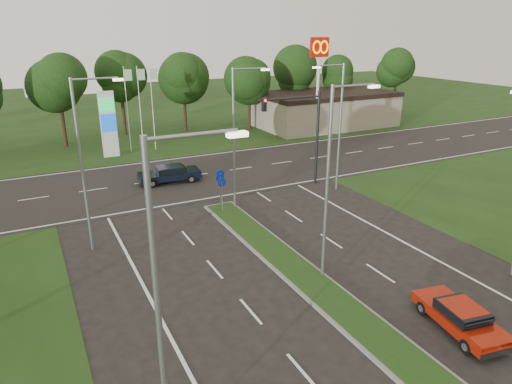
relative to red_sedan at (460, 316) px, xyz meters
name	(u,v)px	position (x,y,z in m)	size (l,w,h in m)	color
ground	(400,358)	(-3.26, -0.23, -0.59)	(160.00, 160.00, 0.00)	black
verge_far	(112,116)	(-3.26, 54.77, -0.59)	(160.00, 50.00, 0.02)	#1B3210
cross_road	(184,177)	(-3.26, 23.77, -0.59)	(160.00, 12.00, 0.02)	black
median_kerb	(333,301)	(-3.26, 3.77, -0.53)	(2.00, 26.00, 0.12)	slate
commercial_building	(325,109)	(18.74, 35.77, 1.41)	(16.00, 9.00, 4.00)	gray
streetlight_median_near	(331,175)	(-2.26, 5.77, 4.49)	(2.53, 0.22, 9.00)	gray
streetlight_median_far	(237,132)	(-2.26, 15.77, 4.49)	(2.53, 0.22, 9.00)	gray
streetlight_left_near	(165,293)	(-11.56, -0.23, 4.49)	(2.53, 0.22, 9.00)	gray
streetlight_left_far	(85,157)	(-11.56, 13.77, 4.49)	(2.53, 0.22, 9.00)	gray
streetlight_right_far	(338,121)	(5.54, 15.77, 4.49)	(2.53, 0.22, 9.00)	gray
traffic_signal	(303,124)	(3.93, 17.77, 4.07)	(5.10, 0.42, 7.00)	black
median_signs	(221,184)	(-3.26, 16.17, 1.13)	(1.16, 1.76, 2.38)	gray
gas_pylon	(111,122)	(-7.04, 32.82, 2.61)	(5.80, 1.26, 8.00)	silver
mcdonalds_sign	(319,61)	(14.74, 31.74, 7.40)	(2.20, 0.47, 10.40)	silver
treeline_far	(133,73)	(-3.15, 39.70, 6.24)	(6.00, 6.00, 9.90)	black
red_sedan	(460,316)	(0.00, 0.00, 0.00)	(2.27, 4.19, 1.09)	maroon
navy_sedan	(170,174)	(-4.65, 23.04, 0.09)	(4.76, 2.27, 1.27)	black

